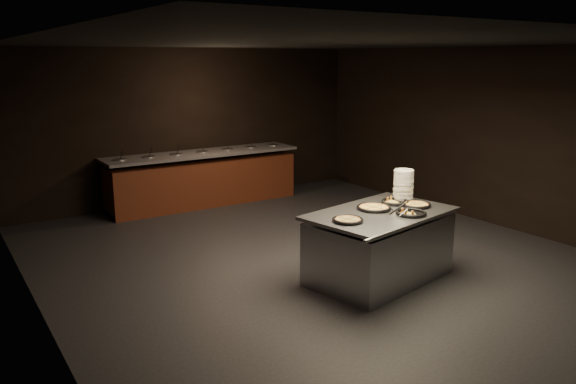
% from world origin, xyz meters
% --- Properties ---
extents(room, '(7.02, 8.02, 2.92)m').
position_xyz_m(room, '(0.00, 0.00, 1.45)').
color(room, black).
rests_on(room, ground).
extents(salad_bar, '(3.70, 0.83, 1.18)m').
position_xyz_m(salad_bar, '(0.00, 3.56, 0.44)').
color(salad_bar, '#592015').
rests_on(salad_bar, ground).
extents(serving_counter, '(2.00, 1.50, 0.87)m').
position_xyz_m(serving_counter, '(0.25, -1.04, 0.42)').
color(serving_counter, silver).
rests_on(serving_counter, ground).
extents(plate_stack, '(0.26, 0.26, 0.40)m').
position_xyz_m(plate_stack, '(0.92, -0.75, 1.07)').
color(plate_stack, silver).
rests_on(plate_stack, serving_counter).
extents(pan_veggie_whole, '(0.36, 0.36, 0.04)m').
position_xyz_m(pan_veggie_whole, '(-0.36, -1.16, 0.89)').
color(pan_veggie_whole, black).
rests_on(pan_veggie_whole, serving_counter).
extents(pan_cheese_whole, '(0.43, 0.43, 0.04)m').
position_xyz_m(pan_cheese_whole, '(0.26, -0.91, 0.89)').
color(pan_cheese_whole, black).
rests_on(pan_cheese_whole, serving_counter).
extents(pan_cheese_slices_a, '(0.36, 0.36, 0.04)m').
position_xyz_m(pan_cheese_slices_a, '(0.70, -0.83, 0.89)').
color(pan_cheese_slices_a, black).
rests_on(pan_cheese_slices_a, serving_counter).
extents(pan_cheese_slices_b, '(0.37, 0.37, 0.04)m').
position_xyz_m(pan_cheese_slices_b, '(0.47, -1.34, 0.89)').
color(pan_cheese_slices_b, black).
rests_on(pan_cheese_slices_b, serving_counter).
extents(pan_veggie_slices, '(0.37, 0.37, 0.04)m').
position_xyz_m(pan_veggie_slices, '(0.82, -1.09, 0.89)').
color(pan_veggie_slices, black).
rests_on(pan_veggie_slices, serving_counter).
extents(server_left, '(0.11, 0.29, 0.14)m').
position_xyz_m(server_left, '(0.27, -1.10, 0.94)').
color(server_left, silver).
rests_on(server_left, serving_counter).
extents(server_right, '(0.35, 0.13, 0.17)m').
position_xyz_m(server_right, '(0.28, -1.36, 0.95)').
color(server_right, silver).
rests_on(server_right, serving_counter).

